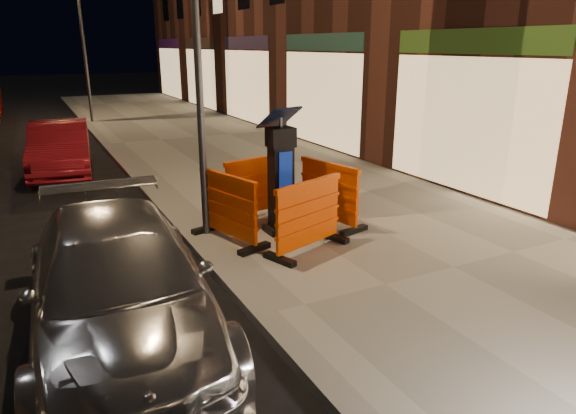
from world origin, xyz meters
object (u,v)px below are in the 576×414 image
barrier_front (308,216)px  car_red (64,173)px  parking_kiosk (281,175)px  car_silver (125,338)px  barrier_back (258,187)px  barrier_kerbside (228,208)px  barrier_bldgside (329,193)px

barrier_front → car_red: 8.50m
parking_kiosk → car_silver: parking_kiosk is taller
barrier_back → barrier_kerbside: size_ratio=1.00×
car_red → barrier_back: bearing=-57.7°
car_silver → barrier_front: bearing=23.0°
barrier_front → barrier_bldgside: (0.95, 0.95, 0.00)m
barrier_front → barrier_back: bearing=70.5°
barrier_kerbside → car_silver: barrier_kerbside is taller
barrier_back → barrier_kerbside: same height
barrier_front → car_silver: 3.25m
barrier_back → barrier_kerbside: 1.34m
barrier_kerbside → barrier_front: bearing=-151.5°
barrier_back → car_red: (-2.97, 6.03, -0.71)m
barrier_kerbside → car_red: size_ratio=0.36×
barrier_front → barrier_kerbside: size_ratio=1.00×
barrier_kerbside → barrier_bldgside: (1.90, 0.00, 0.00)m
parking_kiosk → car_red: bearing=98.6°
barrier_front → barrier_back: same height
barrier_back → barrier_bldgside: bearing=-56.5°
car_silver → parking_kiosk: bearing=37.4°
barrier_front → barrier_back: 1.90m
parking_kiosk → car_silver: bearing=-161.0°
barrier_front → barrier_kerbside: same height
barrier_front → car_silver: barrier_front is taller
parking_kiosk → barrier_front: 1.05m
barrier_kerbside → barrier_bldgside: same height
parking_kiosk → barrier_bldgside: size_ratio=1.40×
car_red → barrier_front: bearing=-63.4°
car_silver → car_red: car_silver is taller
car_red → parking_kiosk: bearing=-60.9°
barrier_front → barrier_kerbside: 1.34m
barrier_back → barrier_bldgside: 1.34m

